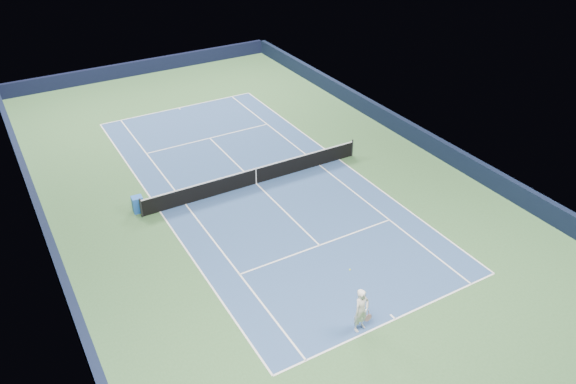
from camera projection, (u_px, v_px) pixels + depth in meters
ground at (256, 184)px, 30.72m from camera, size 40.00×40.00×0.00m
wall_far at (143, 67)px, 44.97m from camera, size 22.00×0.35×1.10m
wall_right at (410, 131)px, 35.02m from camera, size 0.35×40.00×1.10m
wall_left at (47, 234)px, 25.83m from camera, size 0.35×40.00×1.10m
court_surface at (256, 184)px, 30.72m from camera, size 10.97×23.77×0.01m
baseline_far at (179, 108)px, 39.43m from camera, size 10.97×0.08×0.00m
baseline_near at (395, 319)px, 22.00m from camera, size 10.97×0.08×0.00m
sideline_doubles_right at (339, 159)px, 33.04m from camera, size 0.08×23.77×0.00m
sideline_doubles_left at (160, 212)px, 28.39m from camera, size 0.08×23.77×0.00m
sideline_singles_right at (319, 165)px, 32.46m from camera, size 0.08×23.77×0.00m
sideline_singles_left at (186, 204)px, 28.97m from camera, size 0.08×23.77×0.00m
service_line_far at (210, 138)px, 35.41m from camera, size 8.23×0.08×0.00m
service_line_near at (320, 245)px, 26.02m from camera, size 8.23×0.08×0.00m
center_service_line at (256, 183)px, 30.72m from camera, size 0.08×12.80×0.00m
center_mark_far at (180, 109)px, 39.32m from camera, size 0.08×0.30×0.00m
center_mark_near at (393, 317)px, 22.11m from camera, size 0.08×0.30×0.00m
tennis_net at (256, 176)px, 30.45m from camera, size 12.90×0.10×1.07m
sponsor_cube at (138, 204)px, 28.20m from camera, size 0.60×0.51×0.86m
tennis_player at (361, 310)px, 21.08m from camera, size 0.87×1.32×2.20m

